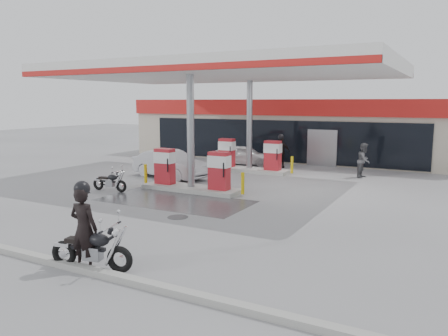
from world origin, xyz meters
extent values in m
plane|color=gray|center=(0.00, 0.00, 0.00)|extent=(90.00, 90.00, 0.00)
cube|color=#4C4C4F|center=(0.50, 0.00, 0.00)|extent=(6.00, 3.00, 0.00)
cylinder|color=#38383A|center=(2.00, -2.00, 0.00)|extent=(0.70, 0.70, 0.01)
cube|color=gray|center=(0.00, -7.00, 0.07)|extent=(28.00, 0.25, 0.15)
cube|color=beige|center=(0.00, 16.00, 2.00)|extent=(22.00, 8.00, 4.00)
cube|color=black|center=(0.00, 11.97, 1.40)|extent=(18.00, 0.10, 2.60)
cube|color=red|center=(0.00, 11.90, 3.50)|extent=(22.00, 0.25, 1.00)
cube|color=navy|center=(7.00, 11.85, 3.50)|extent=(3.50, 0.12, 0.80)
cube|color=gray|center=(3.00, 11.93, 1.10)|extent=(1.80, 0.14, 2.20)
cube|color=silver|center=(0.00, 5.00, 5.30)|extent=(16.00, 10.00, 0.60)
cube|color=red|center=(0.00, 0.05, 5.12)|extent=(16.00, 0.12, 0.24)
cube|color=red|center=(0.00, 9.95, 5.12)|extent=(16.00, 0.12, 0.24)
cylinder|color=gray|center=(0.00, 2.00, 2.59)|extent=(0.32, 0.32, 5.00)
cylinder|color=gray|center=(0.00, 8.00, 2.59)|extent=(0.32, 0.32, 5.00)
cube|color=#9E9E99|center=(0.00, 2.00, 0.09)|extent=(4.50, 1.30, 0.18)
cube|color=#A31B23|center=(-1.40, 2.00, 0.98)|extent=(0.85, 0.48, 1.60)
cube|color=#A31B23|center=(1.40, 2.00, 0.98)|extent=(0.85, 0.48, 1.60)
cube|color=silver|center=(-1.40, 2.00, 1.38)|extent=(0.88, 0.52, 0.50)
cube|color=silver|center=(1.40, 2.00, 1.38)|extent=(0.88, 0.52, 0.50)
cylinder|color=gold|center=(-2.50, 2.00, 0.54)|extent=(0.14, 0.14, 0.90)
cylinder|color=gold|center=(2.50, 2.00, 0.54)|extent=(0.14, 0.14, 0.90)
cube|color=#9E9E99|center=(0.00, 8.00, 0.09)|extent=(4.50, 1.30, 0.18)
cube|color=#A31B23|center=(-1.40, 8.00, 0.98)|extent=(0.85, 0.48, 1.60)
cube|color=#A31B23|center=(1.40, 8.00, 0.98)|extent=(0.85, 0.48, 1.60)
cube|color=silver|center=(-1.40, 8.00, 1.38)|extent=(0.88, 0.52, 0.50)
cube|color=silver|center=(1.40, 8.00, 1.38)|extent=(0.88, 0.52, 0.50)
cylinder|color=gold|center=(-2.50, 8.00, 0.54)|extent=(0.14, 0.14, 0.90)
cylinder|color=gold|center=(2.50, 8.00, 0.54)|extent=(0.14, 0.14, 0.90)
torus|color=black|center=(3.57, -6.64, 0.32)|extent=(0.65, 0.29, 0.63)
torus|color=black|center=(2.15, -6.96, 0.32)|extent=(0.65, 0.29, 0.63)
cube|color=gray|center=(2.91, -6.79, 0.40)|extent=(0.47, 0.34, 0.32)
cube|color=black|center=(2.75, -6.82, 0.51)|extent=(0.95, 0.31, 0.08)
ellipsoid|color=black|center=(3.06, -6.75, 0.74)|extent=(0.65, 0.46, 0.30)
cube|color=black|center=(2.54, -6.87, 0.68)|extent=(0.62, 0.38, 0.11)
cylinder|color=silver|center=(3.37, -6.68, 1.06)|extent=(0.22, 0.79, 0.04)
sphere|color=silver|center=(3.49, -6.65, 0.93)|extent=(0.19, 0.19, 0.19)
cylinder|color=silver|center=(2.36, -6.76, 0.30)|extent=(0.95, 0.29, 0.08)
imported|color=black|center=(2.71, -6.83, 0.98)|extent=(0.76, 0.53, 1.96)
torus|color=black|center=(-2.46, 0.26, 0.27)|extent=(0.54, 0.16, 0.53)
torus|color=black|center=(-3.68, 0.17, 0.27)|extent=(0.54, 0.16, 0.53)
cube|color=gray|center=(-3.03, 0.22, 0.34)|extent=(0.37, 0.24, 0.27)
cube|color=black|center=(-3.16, 0.21, 0.43)|extent=(0.80, 0.15, 0.07)
ellipsoid|color=black|center=(-2.90, 0.23, 0.62)|extent=(0.52, 0.32, 0.25)
cube|color=black|center=(-3.34, 0.19, 0.57)|extent=(0.50, 0.25, 0.09)
cylinder|color=silver|center=(-2.63, 0.25, 0.89)|extent=(0.08, 0.67, 0.03)
sphere|color=silver|center=(-2.53, 0.26, 0.78)|extent=(0.16, 0.16, 0.16)
cylinder|color=silver|center=(-3.48, 0.31, 0.25)|extent=(0.80, 0.13, 0.07)
imported|color=silver|center=(-1.35, 10.20, 0.61)|extent=(3.81, 2.12, 1.22)
imported|color=#505054|center=(6.00, 9.00, 0.89)|extent=(0.79, 0.95, 1.77)
imported|color=#B5B7BE|center=(-2.66, 4.20, 0.71)|extent=(4.51, 2.35, 1.42)
imported|color=#181D51|center=(-7.33, 13.22, 0.52)|extent=(3.89, 2.81, 1.05)
imported|color=black|center=(1.02, 10.20, 0.92)|extent=(1.17, 0.89, 1.85)
camera|label=1|loc=(10.13, -13.86, 3.86)|focal=35.00mm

